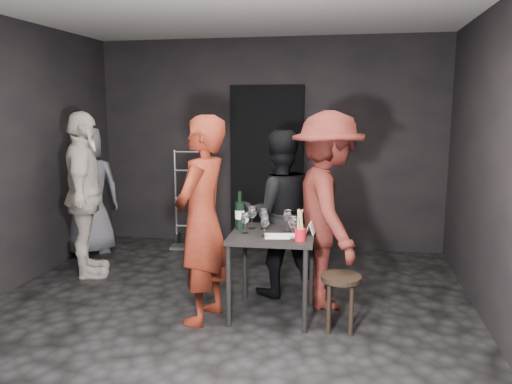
% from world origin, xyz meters
% --- Properties ---
extents(floor, '(4.50, 5.00, 0.02)m').
position_xyz_m(floor, '(0.00, 0.00, 0.00)').
color(floor, black).
rests_on(floor, ground).
extents(wall_back, '(4.50, 0.04, 2.70)m').
position_xyz_m(wall_back, '(0.00, 2.50, 1.35)').
color(wall_back, black).
rests_on(wall_back, ground).
extents(wall_front, '(4.50, 0.04, 2.70)m').
position_xyz_m(wall_front, '(0.00, -2.50, 1.35)').
color(wall_front, black).
rests_on(wall_front, ground).
extents(wall_right, '(0.04, 5.00, 2.70)m').
position_xyz_m(wall_right, '(2.25, 0.00, 1.35)').
color(wall_right, black).
rests_on(wall_right, ground).
extents(doorway, '(0.95, 0.10, 2.10)m').
position_xyz_m(doorway, '(0.00, 2.44, 1.05)').
color(doorway, black).
rests_on(doorway, ground).
extents(wallbox_upper, '(0.12, 0.06, 0.12)m').
position_xyz_m(wallbox_upper, '(0.85, 2.45, 1.45)').
color(wallbox_upper, '#B7B7B2').
rests_on(wallbox_upper, wall_back).
extents(wallbox_lower, '(0.10, 0.06, 0.14)m').
position_xyz_m(wallbox_lower, '(1.05, 2.45, 1.40)').
color(wallbox_lower, '#B7B7B2').
rests_on(wallbox_lower, wall_back).
extents(hand_truck, '(0.42, 0.35, 1.27)m').
position_xyz_m(hand_truck, '(-1.00, 2.21, 0.23)').
color(hand_truck, '#B2B2B7').
rests_on(hand_truck, floor).
extents(tasting_table, '(0.72, 0.72, 0.75)m').
position_xyz_m(tasting_table, '(0.43, 0.25, 0.65)').
color(tasting_table, black).
rests_on(tasting_table, floor).
extents(stool, '(0.33, 0.33, 0.47)m').
position_xyz_m(stool, '(1.04, 0.04, 0.37)').
color(stool, black).
rests_on(stool, floor).
extents(server_red, '(0.62, 0.83, 2.08)m').
position_xyz_m(server_red, '(-0.13, 0.03, 1.04)').
color(server_red, maroon).
rests_on(server_red, floor).
extents(woman_black, '(0.95, 0.74, 1.73)m').
position_xyz_m(woman_black, '(0.41, 0.77, 0.87)').
color(woman_black, black).
rests_on(woman_black, floor).
extents(man_maroon, '(1.06, 1.53, 2.16)m').
position_xyz_m(man_maroon, '(0.89, 0.56, 1.08)').
color(man_maroon, '#591D17').
rests_on(man_maroon, floor).
extents(bystander_cream, '(1.07, 1.38, 2.13)m').
position_xyz_m(bystander_cream, '(-1.71, 0.89, 1.06)').
color(bystander_cream, beige).
rests_on(bystander_cream, floor).
extents(bystander_grey, '(0.93, 0.92, 1.74)m').
position_xyz_m(bystander_grey, '(-2.11, 1.65, 0.87)').
color(bystander_grey, slate).
rests_on(bystander_grey, floor).
extents(tasting_mat, '(0.31, 0.23, 0.00)m').
position_xyz_m(tasting_mat, '(0.53, 0.13, 0.75)').
color(tasting_mat, white).
rests_on(tasting_mat, tasting_table).
extents(wine_glass_a, '(0.10, 0.10, 0.20)m').
position_xyz_m(wine_glass_a, '(0.21, 0.17, 0.85)').
color(wine_glass_a, white).
rests_on(wine_glass_a, tasting_table).
extents(wine_glass_b, '(0.11, 0.11, 0.22)m').
position_xyz_m(wine_glass_b, '(0.23, 0.35, 0.86)').
color(wine_glass_b, white).
rests_on(wine_glass_b, tasting_table).
extents(wine_glass_c, '(0.09, 0.09, 0.20)m').
position_xyz_m(wine_glass_c, '(0.34, 0.36, 0.85)').
color(wine_glass_c, white).
rests_on(wine_glass_c, tasting_table).
extents(wine_glass_d, '(0.09, 0.09, 0.20)m').
position_xyz_m(wine_glass_d, '(0.39, 0.10, 0.85)').
color(wine_glass_d, white).
rests_on(wine_glass_d, tasting_table).
extents(wine_glass_e, '(0.09, 0.09, 0.21)m').
position_xyz_m(wine_glass_e, '(0.63, 0.07, 0.86)').
color(wine_glass_e, white).
rests_on(wine_glass_e, tasting_table).
extents(wine_glass_f, '(0.10, 0.10, 0.21)m').
position_xyz_m(wine_glass_f, '(0.56, 0.31, 0.86)').
color(wine_glass_f, white).
rests_on(wine_glass_f, tasting_table).
extents(wine_bottle, '(0.08, 0.08, 0.34)m').
position_xyz_m(wine_bottle, '(0.12, 0.32, 0.88)').
color(wine_bottle, black).
rests_on(wine_bottle, tasting_table).
extents(breadstick_cup, '(0.09, 0.09, 0.28)m').
position_xyz_m(breadstick_cup, '(0.70, 0.03, 0.88)').
color(breadstick_cup, red).
rests_on(breadstick_cup, tasting_table).
extents(reserved_card, '(0.09, 0.14, 0.10)m').
position_xyz_m(reserved_card, '(0.74, 0.26, 0.80)').
color(reserved_card, white).
rests_on(reserved_card, tasting_table).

